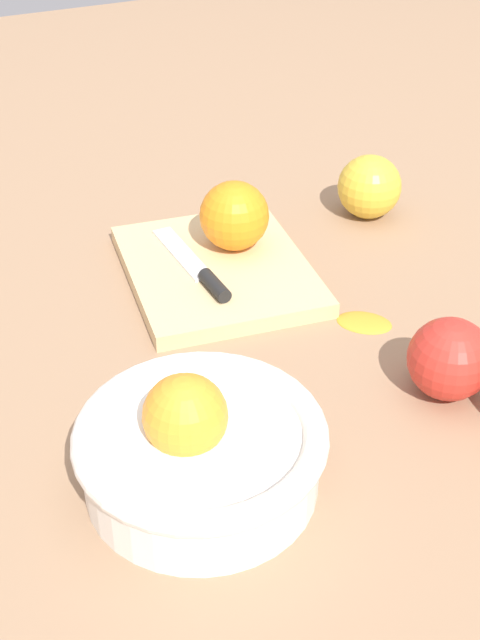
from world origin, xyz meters
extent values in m
plane|color=#997556|center=(0.00, 0.00, 0.00)|extent=(2.40, 2.40, 0.00)
cylinder|color=white|center=(-0.11, 0.15, 0.02)|extent=(0.17, 0.17, 0.05)
torus|color=white|center=(-0.11, 0.15, 0.05)|extent=(0.18, 0.18, 0.02)
sphere|color=orange|center=(-0.10, 0.16, 0.06)|extent=(0.06, 0.06, 0.06)
cube|color=#DBB77F|center=(0.15, 0.02, 0.01)|extent=(0.23, 0.20, 0.02)
sphere|color=orange|center=(0.17, -0.01, 0.05)|extent=(0.07, 0.07, 0.07)
cube|color=silver|center=(0.18, 0.04, 0.02)|extent=(0.11, 0.02, 0.00)
cylinder|color=black|center=(0.10, 0.04, 0.02)|extent=(0.05, 0.01, 0.01)
sphere|color=red|center=(-0.10, -0.07, 0.03)|extent=(0.07, 0.07, 0.07)
sphere|color=gold|center=(0.19, -0.19, 0.04)|extent=(0.07, 0.07, 0.07)
ellipsoid|color=orange|center=(0.02, -0.07, 0.00)|extent=(0.06, 0.06, 0.01)
camera|label=1|loc=(-0.51, 0.31, 0.45)|focal=47.00mm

